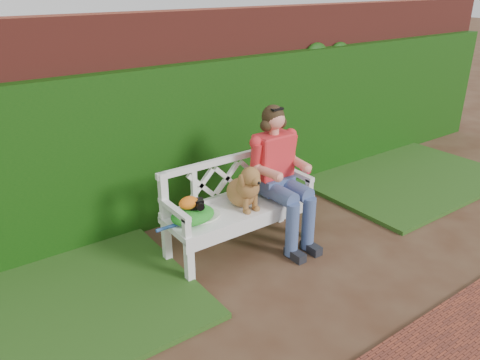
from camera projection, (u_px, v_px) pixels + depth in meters
ground at (321, 267)px, 4.41m from camera, size 60.00×60.00×0.00m
brick_wall at (209, 110)px, 5.38m from camera, size 10.00×0.30×2.20m
ivy_hedge at (220, 136)px, 5.31m from camera, size 10.00×0.18×1.70m
grass_left at (29, 312)px, 3.77m from camera, size 2.60×2.00×0.05m
grass_right at (400, 176)px, 6.36m from camera, size 2.60×2.00×0.05m
garden_bench at (240, 227)px, 4.61m from camera, size 1.61×0.68×0.48m
seated_woman at (276, 176)px, 4.65m from camera, size 0.84×0.94×1.37m
dog at (244, 185)px, 4.41m from camera, size 0.38×0.46×0.45m
tennis_racket at (199, 217)px, 4.26m from camera, size 0.72×0.43×0.03m
green_bag at (193, 215)px, 4.19m from camera, size 0.43×0.35×0.14m
camera_item at (197, 204)px, 4.15m from camera, size 0.14×0.13×0.08m
baseball_glove at (189, 203)px, 4.12m from camera, size 0.20×0.16×0.12m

